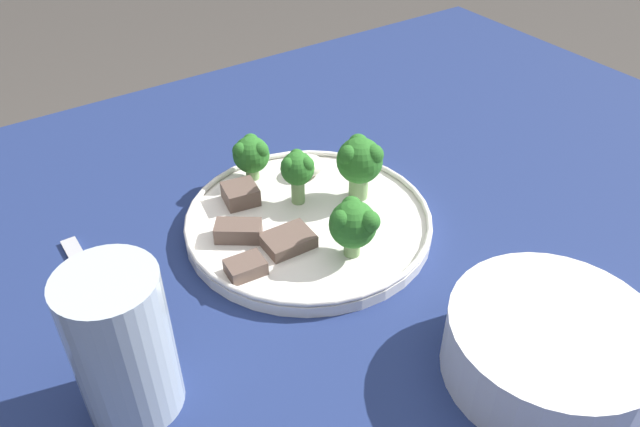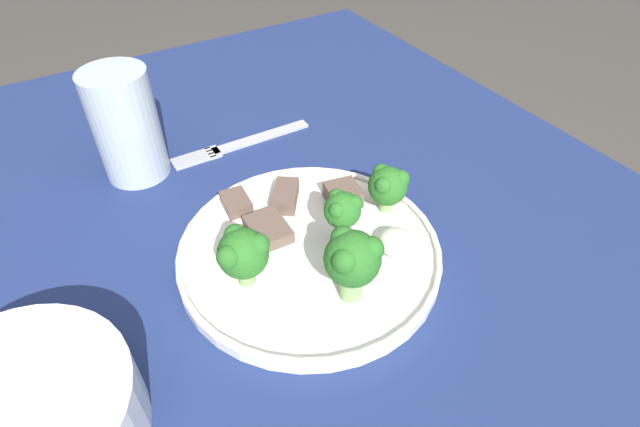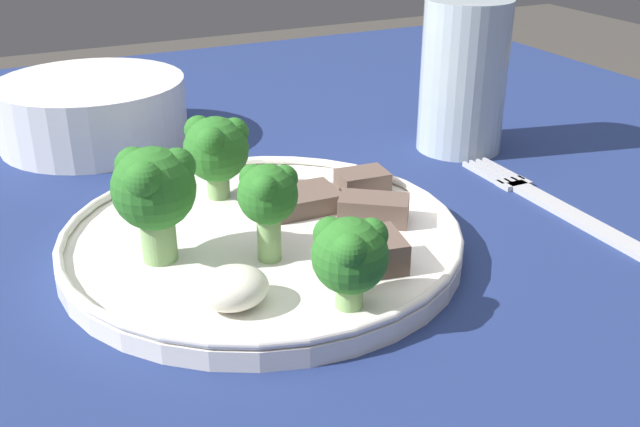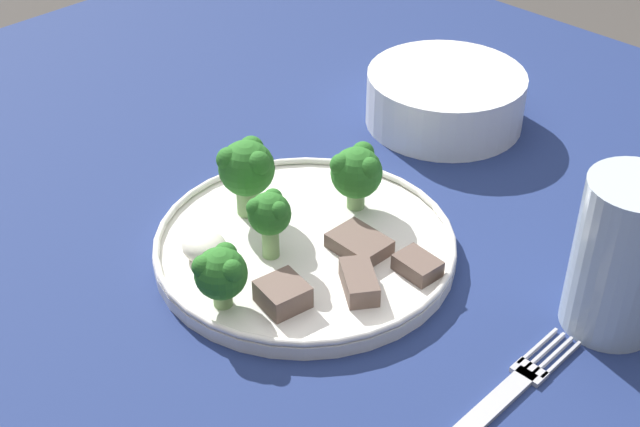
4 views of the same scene
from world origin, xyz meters
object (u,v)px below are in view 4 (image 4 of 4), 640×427
object	(u,v)px
dinner_plate	(305,245)
fork	(495,403)
drinking_glass	(620,264)
cream_bowl	(445,99)

from	to	relation	value
dinner_plate	fork	xyz separation A→B (m)	(0.22, -0.03, -0.01)
dinner_plate	drinking_glass	bearing A→B (deg)	24.63
drinking_glass	dinner_plate	bearing A→B (deg)	-155.37
cream_bowl	drinking_glass	world-z (taller)	drinking_glass
fork	drinking_glass	size ratio (longest dim) A/B	1.44
fork	drinking_glass	bearing A→B (deg)	85.26
fork	cream_bowl	world-z (taller)	cream_bowl
cream_bowl	fork	bearing A→B (deg)	-46.73
cream_bowl	drinking_glass	bearing A→B (deg)	-29.05
fork	dinner_plate	bearing A→B (deg)	172.72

